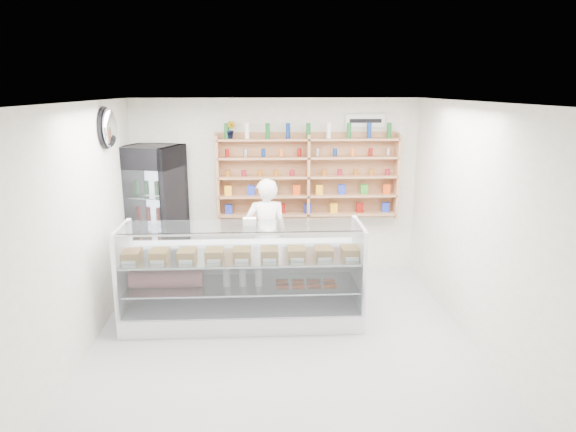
{
  "coord_description": "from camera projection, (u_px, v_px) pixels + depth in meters",
  "views": [
    {
      "loc": [
        -0.22,
        -5.56,
        2.95
      ],
      "look_at": [
        0.11,
        0.9,
        1.33
      ],
      "focal_mm": 32.0,
      "sensor_mm": 36.0,
      "label": 1
    }
  ],
  "objects": [
    {
      "name": "shop_worker",
      "position": [
        266.0,
        235.0,
        7.53
      ],
      "size": [
        0.64,
        0.45,
        1.69
      ],
      "primitive_type": "imported",
      "rotation": [
        0.0,
        0.0,
        3.21
      ],
      "color": "white",
      "rests_on": "floor"
    },
    {
      "name": "potted_plant",
      "position": [
        231.0,
        130.0,
        7.77
      ],
      "size": [
        0.18,
        0.16,
        0.27
      ],
      "primitive_type": "imported",
      "rotation": [
        0.0,
        0.0,
        -0.34
      ],
      "color": "#1E6626",
      "rests_on": "wall_shelving"
    },
    {
      "name": "wall_sign",
      "position": [
        365.0,
        121.0,
        7.98
      ],
      "size": [
        0.62,
        0.03,
        0.2
      ],
      "primitive_type": "cube",
      "color": "white",
      "rests_on": "back_wall"
    },
    {
      "name": "security_mirror",
      "position": [
        109.0,
        128.0,
        6.57
      ],
      "size": [
        0.15,
        0.5,
        0.5
      ],
      "primitive_type": "ellipsoid",
      "color": "silver",
      "rests_on": "left_wall"
    },
    {
      "name": "wall_shelving",
      "position": [
        308.0,
        177.0,
        8.01
      ],
      "size": [
        2.84,
        0.28,
        1.33
      ],
      "color": "tan",
      "rests_on": "back_wall"
    },
    {
      "name": "display_counter",
      "position": [
        243.0,
        295.0,
        6.58
      ],
      "size": [
        3.0,
        0.9,
        1.31
      ],
      "color": "white",
      "rests_on": "floor"
    },
    {
      "name": "room",
      "position": [
        282.0,
        229.0,
        5.77
      ],
      "size": [
        5.0,
        5.0,
        5.0
      ],
      "color": "#A6A6AB",
      "rests_on": "ground"
    },
    {
      "name": "drinks_cooler",
      "position": [
        155.0,
        215.0,
        7.81
      ],
      "size": [
        0.97,
        0.95,
        2.12
      ],
      "rotation": [
        0.0,
        0.0,
        -0.33
      ],
      "color": "black",
      "rests_on": "floor"
    }
  ]
}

